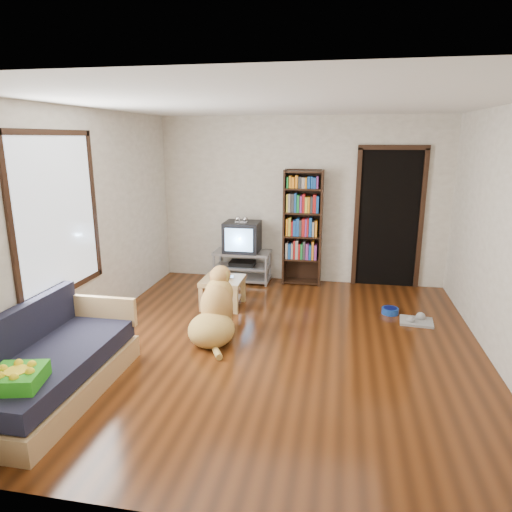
% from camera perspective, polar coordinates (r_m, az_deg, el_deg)
% --- Properties ---
extents(ground, '(5.00, 5.00, 0.00)m').
position_cam_1_polar(ground, '(5.24, 2.73, -11.09)').
color(ground, '#55270E').
rests_on(ground, ground).
extents(ceiling, '(5.00, 5.00, 0.00)m').
position_cam_1_polar(ceiling, '(4.74, 3.13, 18.56)').
color(ceiling, white).
rests_on(ceiling, ground).
extents(wall_back, '(4.50, 0.00, 4.50)m').
position_cam_1_polar(wall_back, '(7.28, 5.64, 6.86)').
color(wall_back, silver).
rests_on(wall_back, ground).
extents(wall_front, '(4.50, 0.00, 4.50)m').
position_cam_1_polar(wall_front, '(2.47, -5.17, -8.59)').
color(wall_front, silver).
rests_on(wall_front, ground).
extents(wall_left, '(0.00, 5.00, 5.00)m').
position_cam_1_polar(wall_left, '(5.59, -20.65, 3.65)').
color(wall_left, silver).
rests_on(wall_left, ground).
extents(wall_right, '(0.00, 5.00, 5.00)m').
position_cam_1_polar(wall_right, '(5.05, 29.13, 1.64)').
color(wall_right, silver).
rests_on(wall_right, ground).
extents(green_cushion, '(0.45, 0.45, 0.12)m').
position_cam_1_polar(green_cushion, '(4.06, -27.66, -13.35)').
color(green_cushion, '#37981C').
rests_on(green_cushion, sofa).
extents(laptop, '(0.35, 0.27, 0.02)m').
position_cam_1_polar(laptop, '(6.23, -4.27, -2.81)').
color(laptop, '#B9BABD').
rests_on(laptop, coffee_table).
extents(dog_bowl, '(0.22, 0.22, 0.08)m').
position_cam_1_polar(dog_bowl, '(6.35, 16.41, -6.59)').
color(dog_bowl, '#153C94').
rests_on(dog_bowl, ground).
extents(grey_rag, '(0.43, 0.36, 0.03)m').
position_cam_1_polar(grey_rag, '(6.17, 19.40, -7.72)').
color(grey_rag, gray).
rests_on(grey_rag, ground).
extents(window, '(0.03, 1.46, 1.70)m').
position_cam_1_polar(window, '(5.13, -23.55, 4.75)').
color(window, white).
rests_on(window, wall_left).
extents(doorway, '(1.03, 0.05, 2.19)m').
position_cam_1_polar(doorway, '(7.29, 16.26, 4.92)').
color(doorway, black).
rests_on(doorway, wall_back).
extents(tv_stand, '(0.90, 0.45, 0.50)m').
position_cam_1_polar(tv_stand, '(7.38, -1.71, -1.15)').
color(tv_stand, '#99999E').
rests_on(tv_stand, ground).
extents(crt_tv, '(0.55, 0.52, 0.58)m').
position_cam_1_polar(crt_tv, '(7.28, -1.70, 2.49)').
color(crt_tv, black).
rests_on(crt_tv, tv_stand).
extents(bookshelf, '(0.60, 0.30, 1.80)m').
position_cam_1_polar(bookshelf, '(7.16, 5.87, 4.31)').
color(bookshelf, black).
rests_on(bookshelf, ground).
extents(sofa, '(0.80, 1.80, 0.80)m').
position_cam_1_polar(sofa, '(4.61, -24.33, -12.65)').
color(sofa, tan).
rests_on(sofa, ground).
extents(coffee_table, '(0.55, 0.55, 0.40)m').
position_cam_1_polar(coffee_table, '(6.29, -4.18, -3.88)').
color(coffee_table, tan).
rests_on(coffee_table, ground).
extents(dog, '(0.55, 1.03, 0.85)m').
position_cam_1_polar(dog, '(5.32, -5.12, -7.10)').
color(dog, tan).
rests_on(dog, ground).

